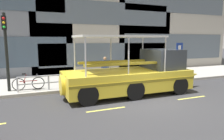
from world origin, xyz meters
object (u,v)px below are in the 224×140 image
traffic_light_pole (6,45)px  pedestrian_near_bow (145,63)px  duck_tour_boat (135,75)px  leaned_bicycle (29,83)px  parking_sign (179,54)px  pedestrian_mid_left (105,67)px

traffic_light_pole → pedestrian_near_bow: size_ratio=2.49×
duck_tour_boat → traffic_light_pole: bearing=160.0°
traffic_light_pole → leaned_bicycle: traffic_light_pole is taller
traffic_light_pole → pedestrian_near_bow: (9.40, 1.15, -1.54)m
parking_sign → duck_tour_boat: bearing=-153.8°
leaned_bicycle → pedestrian_mid_left: bearing=5.2°
pedestrian_near_bow → traffic_light_pole: bearing=-173.0°
parking_sign → leaned_bicycle: 10.89m
leaned_bicycle → duck_tour_boat: size_ratio=0.20×
pedestrian_near_bow → pedestrian_mid_left: pedestrian_mid_left is taller
duck_tour_boat → pedestrian_near_bow: size_ratio=5.10×
traffic_light_pole → duck_tour_boat: 7.25m
parking_sign → pedestrian_near_bow: (-2.41, 1.00, -0.74)m
parking_sign → duck_tour_boat: 5.85m
pedestrian_near_bow → pedestrian_mid_left: size_ratio=1.00×
leaned_bicycle → duck_tour_boat: bearing=-23.0°
traffic_light_pole → pedestrian_mid_left: bearing=4.1°
duck_tour_boat → pedestrian_mid_left: duck_tour_boat is taller
pedestrian_near_bow → pedestrian_mid_left: (-3.56, -0.73, 0.00)m
leaned_bicycle → traffic_light_pole: bearing=178.8°
traffic_light_pole → parking_sign: traffic_light_pole is taller
traffic_light_pole → duck_tour_boat: (6.63, -2.41, -1.70)m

